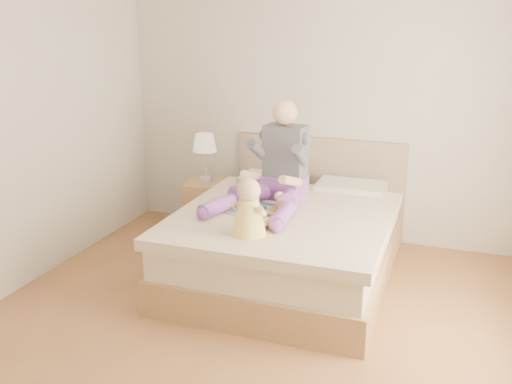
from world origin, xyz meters
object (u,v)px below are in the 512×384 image
(tray, at_px, (258,209))
(baby, at_px, (250,212))
(bed, at_px, (291,238))
(nightstand, at_px, (211,209))
(adult, at_px, (276,172))

(tray, xyz_separation_m, baby, (0.10, -0.47, 0.14))
(bed, xyz_separation_m, baby, (-0.10, -0.73, 0.46))
(nightstand, height_order, tray, tray)
(bed, distance_m, baby, 0.87)
(adult, distance_m, baby, 0.83)
(tray, bearing_deg, baby, -62.57)
(bed, distance_m, adult, 0.58)
(adult, xyz_separation_m, baby, (0.06, -0.82, -0.09))
(tray, bearing_deg, bed, 66.74)
(bed, bearing_deg, tray, -128.75)
(bed, relative_size, baby, 5.15)
(nightstand, bearing_deg, bed, -41.28)
(bed, relative_size, nightstand, 3.81)
(baby, bearing_deg, tray, 112.49)
(adult, relative_size, baby, 2.60)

